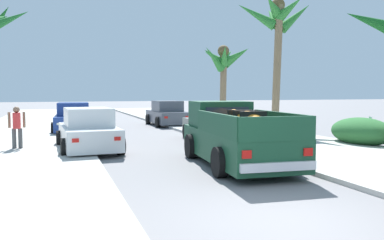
# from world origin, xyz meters

# --- Properties ---
(ground_plane) EXTENTS (160.00, 160.00, 0.00)m
(ground_plane) POSITION_xyz_m (0.00, 0.00, 0.00)
(ground_plane) COLOR slate
(sidewalk_left) EXTENTS (5.18, 60.00, 0.12)m
(sidewalk_left) POSITION_xyz_m (-5.05, 12.00, 0.06)
(sidewalk_left) COLOR #B2AFA8
(sidewalk_left) RESTS_ON ground
(sidewalk_right) EXTENTS (5.18, 60.00, 0.12)m
(sidewalk_right) POSITION_xyz_m (5.05, 12.00, 0.06)
(sidewalk_right) COLOR #B2AFA8
(sidewalk_right) RESTS_ON ground
(curb_left) EXTENTS (0.16, 60.00, 0.10)m
(curb_left) POSITION_xyz_m (-3.86, 12.00, 0.05)
(curb_left) COLOR silver
(curb_left) RESTS_ON ground
(curb_right) EXTENTS (0.16, 60.00, 0.10)m
(curb_right) POSITION_xyz_m (3.86, 12.00, 0.05)
(curb_right) COLOR silver
(curb_right) RESTS_ON ground
(pickup_truck) EXTENTS (2.51, 5.34, 1.80)m
(pickup_truck) POSITION_xyz_m (1.27, 5.04, 0.81)
(pickup_truck) COLOR #19472D
(pickup_truck) RESTS_ON ground
(car_left_near) EXTENTS (2.19, 4.33, 1.54)m
(car_left_near) POSITION_xyz_m (-2.80, 16.07, 0.71)
(car_left_near) COLOR navy
(car_left_near) RESTS_ON ground
(car_right_near) EXTENTS (2.18, 4.33, 1.54)m
(car_right_near) POSITION_xyz_m (-2.57, 9.07, 0.71)
(car_right_near) COLOR silver
(car_right_near) RESTS_ON ground
(car_left_mid) EXTENTS (2.04, 4.27, 1.54)m
(car_left_mid) POSITION_xyz_m (2.89, 18.48, 0.71)
(car_left_mid) COLOR #474C56
(car_left_mid) RESTS_ON ground
(car_left_far) EXTENTS (2.21, 4.34, 1.54)m
(car_left_far) POSITION_xyz_m (2.73, 10.16, 0.71)
(car_left_far) COLOR slate
(car_left_far) RESTS_ON ground
(palm_tree_right_fore) EXTENTS (3.98, 3.57, 6.84)m
(palm_tree_right_fore) POSITION_xyz_m (7.09, 12.58, 5.47)
(palm_tree_right_fore) COLOR #846B4C
(palm_tree_right_fore) RESTS_ON ground
(palm_tree_left_back) EXTENTS (3.79, 3.96, 5.24)m
(palm_tree_left_back) POSITION_xyz_m (7.12, 19.48, 4.16)
(palm_tree_left_back) COLOR #846B4C
(palm_tree_left_back) RESTS_ON ground
(hedge_bush) EXTENTS (1.80, 2.80, 1.10)m
(hedge_bush) POSITION_xyz_m (7.66, 7.09, 0.55)
(hedge_bush) COLOR #2D6B33
(hedge_bush) RESTS_ON ground
(pedestrian) EXTENTS (0.57, 0.38, 1.59)m
(pedestrian) POSITION_xyz_m (-4.95, 9.71, 0.91)
(pedestrian) COLOR #4C4C4C
(pedestrian) RESTS_ON ground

